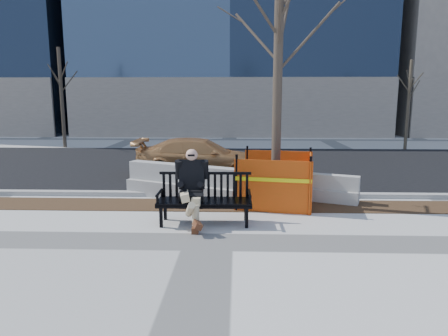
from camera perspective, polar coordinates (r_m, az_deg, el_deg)
The scene contains 12 objects.
ground at distance 7.81m, azimuth -2.23°, elevation -10.38°, with size 120.00×120.00×0.00m, color beige.
mulch_strip at distance 10.28m, azimuth -1.17°, elevation -5.30°, with size 40.00×1.20×0.02m, color #47301C.
asphalt_street at distance 16.33m, azimuth 0.00°, elevation 0.46°, with size 60.00×10.40×0.01m, color black.
curb at distance 11.18m, azimuth -0.91°, elevation -3.74°, with size 60.00×0.25×0.12m, color #9E9B93.
bench at distance 8.87m, azimuth -2.74°, elevation -7.86°, with size 2.07×0.74×1.10m, color black, non-canonical shape.
seated_man at distance 8.94m, azimuth -4.53°, elevation -7.72°, with size 0.70×1.17×1.64m, color black, non-canonical shape.
tree_fence at distance 10.55m, azimuth 7.21°, elevation -4.99°, with size 2.76×2.76×6.90m, color #ED430F, non-canonical shape.
sedan at distance 14.09m, azimuth -3.29°, elevation -1.12°, with size 1.84×4.51×1.31m, color #AC753F.
jersey_barrier_left at distance 11.06m, azimuth -5.86°, elevation -4.26°, with size 3.27×0.65×0.94m, color #A19E97, non-canonical shape.
jersey_barrier_right at distance 11.09m, azimuth 11.89°, elevation -4.40°, with size 2.55×0.51×0.73m, color #A9A69E, non-canonical shape.
far_tree_left at distance 23.74m, azimuth -21.55°, elevation 2.75°, with size 2.12×2.12×5.72m, color #483C2E, non-canonical shape.
far_tree_right at distance 23.24m, azimuth 24.21°, elevation 2.43°, with size 1.83×1.83×4.95m, color #4E4332, non-canonical shape.
Camera 1 is at (0.55, -7.30, 2.72)m, focal length 32.31 mm.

